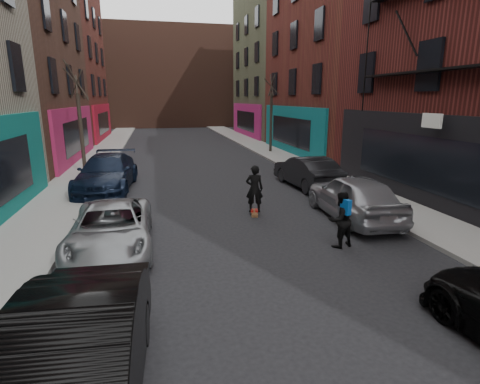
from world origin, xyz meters
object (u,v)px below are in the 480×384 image
parked_left_far (111,228)px  parked_right_end (307,172)px  tree_left_far (79,112)px  tree_right_far (271,106)px  parked_left_mid (73,366)px  skateboarder (254,189)px  parked_left_end (107,173)px  parked_right_far (354,196)px  pedestrian (340,219)px  skateboard (254,213)px

parked_left_far → parked_right_end: parked_right_end is taller
parked_right_end → parked_left_far: bearing=31.8°
tree_left_far → tree_right_far: bearing=25.8°
parked_left_mid → skateboarder: (4.51, 8.03, 0.17)m
parked_left_far → parked_left_end: parked_left_end is taller
tree_right_far → parked_right_end: tree_right_far is taller
parked_left_end → skateboarder: skateboarder is taller
parked_left_end → parked_right_far: bearing=-30.9°
tree_left_far → tree_right_far: size_ratio=0.96×
parked_right_far → parked_right_end: size_ratio=1.04×
parked_right_far → pedestrian: size_ratio=2.95×
parked_left_end → skateboarder: size_ratio=3.23×
parked_right_far → skateboard: bearing=-18.1°
parked_left_far → skateboard: (4.63, 2.34, -0.59)m
tree_right_far → pedestrian: 18.96m
pedestrian → parked_left_mid: bearing=23.0°
parked_left_far → parked_right_end: 10.09m
parked_left_end → pedestrian: parked_left_end is taller
parked_left_mid → parked_left_end: (-1.02, 13.07, 0.02)m
tree_right_far → skateboard: 16.21m
tree_right_far → tree_left_far: bearing=-154.2°
parked_left_end → parked_right_end: parked_left_end is taller
tree_left_far → parked_right_end: size_ratio=1.46×
skateboard → pedestrian: 3.85m
tree_left_far → pedestrian: bearing=-55.0°
parked_left_mid → parked_left_far: 5.70m
skateboard → tree_right_far: bearing=82.4°
tree_right_far → parked_right_far: tree_right_far is taller
tree_right_far → parked_left_mid: (-9.78, -22.97, -2.76)m
tree_right_far → pedestrian: (-3.72, -18.38, -2.73)m
parked_left_mid → pedestrian: (6.05, 4.58, 0.03)m
parked_left_mid → pedestrian: pedestrian is taller
parked_left_far → parked_right_far: 7.90m
pedestrian → skateboard: bearing=-80.0°
tree_left_far → skateboarder: tree_left_far is taller
parked_left_mid → parked_left_end: bearing=97.4°
tree_left_far → parked_right_end: tree_left_far is taller
skateboarder → parked_right_far: bearing=170.8°
parked_left_far → pedestrian: 6.27m
parked_left_far → skateboarder: size_ratio=2.72×
tree_right_far → skateboard: size_ratio=8.50×
parked_left_end → parked_right_end: size_ratio=1.23×
tree_right_far → parked_left_end: size_ratio=1.25×
tree_right_far → skateboard: (-5.26, -14.94, -3.48)m
parked_left_far → parked_left_end: bearing=96.5°
tree_right_far → skateboard: bearing=-109.4°
parked_left_far → parked_right_end: bearing=35.7°
skateboard → parked_right_end: bearing=57.7°
parked_left_mid → tree_left_far: bearing=101.7°
tree_right_far → skateboarder: bearing=-109.4°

